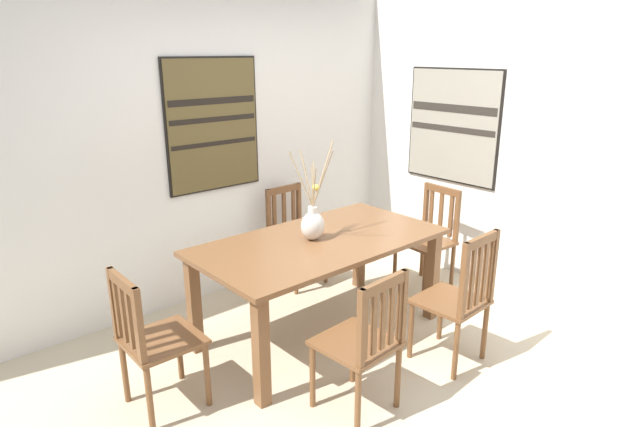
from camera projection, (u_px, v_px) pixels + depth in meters
name	position (u px, v px, depth m)	size (l,w,h in m)	color
ground_plane	(379.00, 373.00, 3.56)	(6.40, 6.40, 0.03)	beige
wall_back	(221.00, 138.00, 4.48)	(6.40, 0.12, 2.70)	silver
wall_side	(538.00, 141.00, 4.33)	(0.12, 6.40, 2.70)	silver
dining_table	(320.00, 253.00, 3.85)	(1.82, 0.97, 0.76)	brown
centerpiece_vase	(313.00, 223.00, 3.79)	(0.32, 0.38, 0.69)	silver
chair_0	(152.00, 338.00, 3.07)	(0.42, 0.42, 0.89)	brown
chair_1	(294.00, 234.00, 4.83)	(0.43, 0.43, 0.88)	brown
chair_2	(429.00, 237.00, 4.72)	(0.45, 0.45, 0.91)	brown
chair_3	(364.00, 341.00, 3.03)	(0.44, 0.44, 0.90)	brown
chair_4	(459.00, 297.00, 3.53)	(0.43, 0.43, 0.96)	brown
painting_on_back_wall	(213.00, 125.00, 4.33)	(0.85, 0.05, 1.08)	black
painting_on_side_wall	(453.00, 126.00, 4.84)	(0.05, 0.96, 1.03)	black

